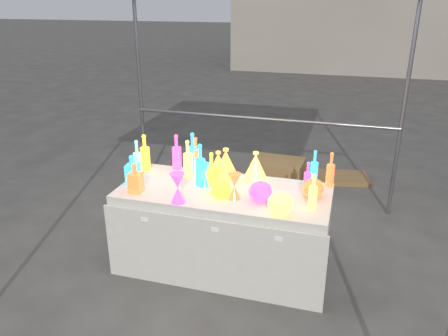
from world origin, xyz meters
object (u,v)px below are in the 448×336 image
(hourglass_0, at_px, (234,186))
(bottle_0, at_px, (145,152))
(cardboard_box_closed, at_px, (278,177))
(display_table, at_px, (224,229))
(globe_0, at_px, (221,190))
(lampshade_0, at_px, (226,163))

(hourglass_0, bearing_deg, bottle_0, 158.46)
(cardboard_box_closed, height_order, bottle_0, bottle_0)
(bottle_0, bearing_deg, display_table, -16.75)
(cardboard_box_closed, height_order, globe_0, globe_0)
(bottle_0, relative_size, hourglass_0, 1.60)
(bottle_0, distance_m, hourglass_0, 1.06)
(globe_0, xyz_separation_m, lampshade_0, (-0.08, 0.43, 0.07))
(display_table, height_order, globe_0, globe_0)
(display_table, xyz_separation_m, lampshade_0, (-0.06, 0.29, 0.51))
(display_table, bearing_deg, globe_0, -82.55)
(display_table, xyz_separation_m, cardboard_box_closed, (0.20, 1.69, -0.15))
(hourglass_0, distance_m, lampshade_0, 0.46)
(bottle_0, xyz_separation_m, lampshade_0, (0.79, 0.03, -0.04))
(bottle_0, relative_size, globe_0, 2.15)
(bottle_0, bearing_deg, globe_0, -24.47)
(cardboard_box_closed, bearing_deg, lampshade_0, -97.07)
(lampshade_0, bearing_deg, cardboard_box_closed, 99.95)
(lampshade_0, bearing_deg, globe_0, -58.61)
(display_table, distance_m, lampshade_0, 0.59)
(cardboard_box_closed, distance_m, bottle_0, 1.91)
(lampshade_0, bearing_deg, display_table, -56.93)
(display_table, distance_m, cardboard_box_closed, 1.71)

